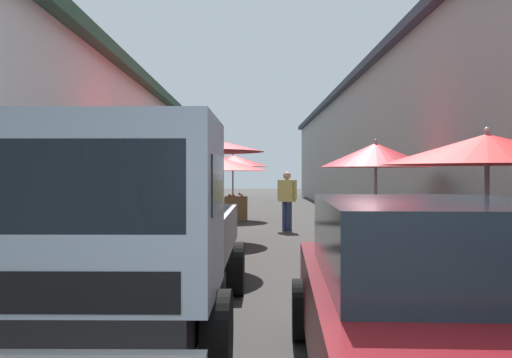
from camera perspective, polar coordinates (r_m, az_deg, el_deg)
ground at (r=14.71m, az=1.41°, el=-5.83°), size 90.00×90.00×0.00m
building_left_whitewash at (r=18.00m, az=-20.73°, el=1.80°), size 49.80×7.50×4.06m
building_right_concrete at (r=18.34m, az=22.70°, el=3.52°), size 49.80×7.50×5.17m
fruit_stall_near_left at (r=9.89m, az=-7.35°, el=2.27°), size 2.79×2.79×2.44m
fruit_stall_far_right at (r=13.42m, az=-4.60°, el=0.72°), size 2.66×2.66×2.14m
fruit_stall_near_right at (r=10.99m, az=12.04°, el=0.81°), size 2.17×2.17×2.31m
fruit_stall_far_left at (r=19.71m, az=-2.34°, el=0.98°), size 2.50×2.50×2.38m
fruit_stall_mid_lane at (r=6.63m, az=22.69°, el=0.29°), size 2.34×2.34×2.16m
hatchback_car at (r=4.33m, az=17.12°, el=-11.51°), size 4.00×2.10×1.45m
delivery_truck at (r=5.23m, az=-13.04°, el=-6.04°), size 4.95×2.03×2.08m
vendor_by_crates at (r=8.41m, az=-11.46°, el=-4.16°), size 0.39×0.59×1.64m
vendor_in_shade at (r=15.88m, az=3.21°, el=-1.80°), size 0.46×0.53×1.69m
parked_scooter at (r=16.32m, az=-4.69°, el=-3.62°), size 1.66×0.60×1.14m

